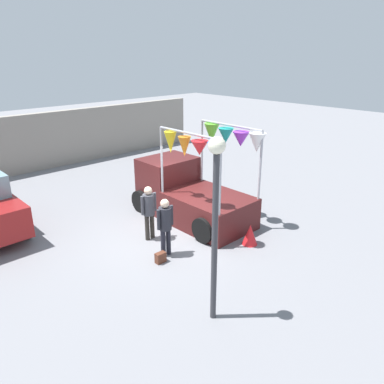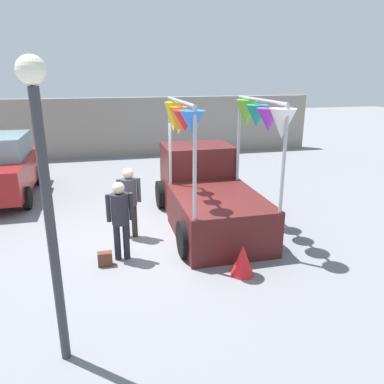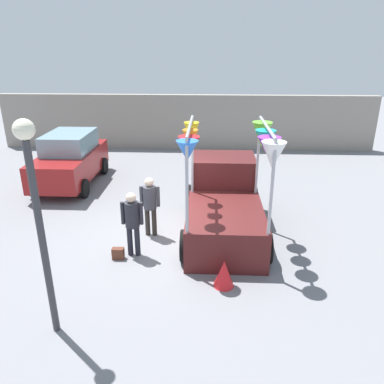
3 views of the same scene
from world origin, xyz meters
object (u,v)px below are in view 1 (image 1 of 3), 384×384
Objects in this scene: vendor_truck at (188,190)px; handbag at (161,258)px; person_customer at (165,222)px; person_vendor at (149,208)px; street_lamp at (215,206)px; folded_kite_bundle_crimson at (250,235)px.

handbag is (-2.57, -1.73, -0.77)m from vendor_truck.
person_customer is 1.09m from person_vendor.
folded_kite_bundle_crimson is (3.05, 1.46, -2.19)m from street_lamp.
vendor_truck is 6.84× the size of folded_kite_bundle_crimson.
person_customer is 0.93m from handbag.
vendor_truck is 2.52× the size of person_customer.
vendor_truck is 1.08× the size of street_lamp.
street_lamp is at bearing -126.98° from vendor_truck.
person_vendor reaches higher than handbag.
street_lamp reaches higher than folded_kite_bundle_crimson.
folded_kite_bundle_crimson is at bearing -21.22° from handbag.
street_lamp is at bearing -154.37° from folded_kite_bundle_crimson.
folded_kite_bundle_crimson is at bearing -91.69° from vendor_truck.
street_lamp is at bearing -102.97° from handbag.
handbag is 2.68m from folded_kite_bundle_crimson.
handbag is 3.43m from street_lamp.
person_vendor is at bearing 72.40° from street_lamp.
vendor_truck is 5.44m from street_lamp.
street_lamp is (-0.91, -2.63, 1.51)m from person_customer.
person_customer is at bearing 151.40° from folded_kite_bundle_crimson.
street_lamp reaches higher than handbag.
handbag is 0.07× the size of street_lamp.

